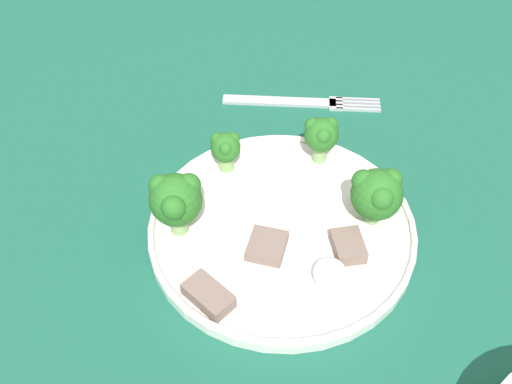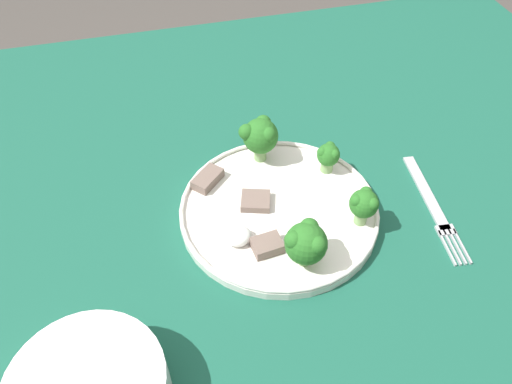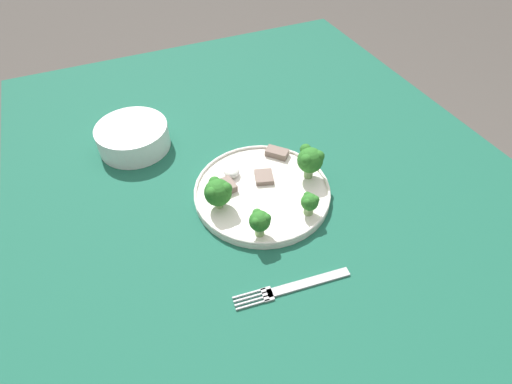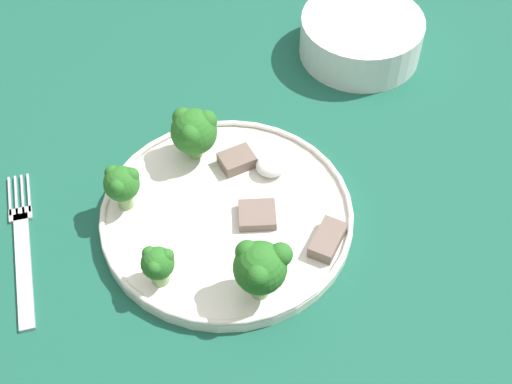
{
  "view_description": "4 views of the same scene",
  "coord_description": "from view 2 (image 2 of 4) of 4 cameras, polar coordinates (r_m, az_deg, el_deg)",
  "views": [
    {
      "loc": [
        0.36,
        -0.01,
        1.2
      ],
      "look_at": [
        -0.03,
        0.01,
        0.79
      ],
      "focal_mm": 42.0,
      "sensor_mm": 36.0,
      "label": 1
    },
    {
      "loc": [
        0.12,
        0.45,
        1.25
      ],
      "look_at": [
        0.01,
        0.02,
        0.78
      ],
      "focal_mm": 35.0,
      "sensor_mm": 36.0,
      "label": 2
    },
    {
      "loc": [
        -0.51,
        0.26,
        1.3
      ],
      "look_at": [
        -0.04,
        0.05,
        0.78
      ],
      "focal_mm": 28.0,
      "sensor_mm": 36.0,
      "label": 3
    },
    {
      "loc": [
        -0.15,
        -0.4,
        1.34
      ],
      "look_at": [
        0.01,
        0.02,
        0.79
      ],
      "focal_mm": 50.0,
      "sensor_mm": 36.0,
      "label": 4
    }
  ],
  "objects": [
    {
      "name": "broccoli_floret_center_left",
      "position": [
        0.7,
        8.26,
        4.17
      ],
      "size": [
        0.03,
        0.03,
        0.05
      ],
      "color": "#7FA866",
      "rests_on": "dinner_plate"
    },
    {
      "name": "sauce_dollop",
      "position": [
        0.62,
        -2.11,
        -5.03
      ],
      "size": [
        0.03,
        0.03,
        0.02
      ],
      "color": "white",
      "rests_on": "dinner_plate"
    },
    {
      "name": "meat_slice_rear_slice",
      "position": [
        0.66,
        -0.04,
        -1.03
      ],
      "size": [
        0.05,
        0.04,
        0.01
      ],
      "color": "#756056",
      "rests_on": "dinner_plate"
    },
    {
      "name": "meat_slice_middle_slice",
      "position": [
        0.69,
        -5.56,
        1.5
      ],
      "size": [
        0.05,
        0.05,
        0.01
      ],
      "color": "#756056",
      "rests_on": "dinner_plate"
    },
    {
      "name": "fork",
      "position": [
        0.72,
        19.54,
        -1.45
      ],
      "size": [
        0.04,
        0.2,
        0.0
      ],
      "color": "#B2B2B7",
      "rests_on": "table"
    },
    {
      "name": "table",
      "position": [
        0.76,
        0.32,
        -5.6
      ],
      "size": [
        1.3,
        1.0,
        0.74
      ],
      "color": "#195642",
      "rests_on": "ground_plane"
    },
    {
      "name": "dinner_plate",
      "position": [
        0.66,
        2.63,
        -2.08
      ],
      "size": [
        0.26,
        0.26,
        0.02
      ],
      "color": "white",
      "rests_on": "table"
    },
    {
      "name": "broccoli_floret_back_left",
      "position": [
        0.7,
        0.51,
        6.48
      ],
      "size": [
        0.05,
        0.05,
        0.07
      ],
      "color": "#7FA866",
      "rests_on": "dinner_plate"
    },
    {
      "name": "broccoli_floret_front_left",
      "position": [
        0.63,
        12.23,
        -1.33
      ],
      "size": [
        0.04,
        0.04,
        0.05
      ],
      "color": "#7FA866",
      "rests_on": "dinner_plate"
    },
    {
      "name": "broccoli_floret_near_rim_left",
      "position": [
        0.58,
        5.75,
        -5.77
      ],
      "size": [
        0.05,
        0.05,
        0.06
      ],
      "color": "#7FA866",
      "rests_on": "dinner_plate"
    },
    {
      "name": "meat_slice_front_slice",
      "position": [
        0.61,
        1.29,
        -6.11
      ],
      "size": [
        0.04,
        0.03,
        0.01
      ],
      "color": "#756056",
      "rests_on": "dinner_plate"
    }
  ]
}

